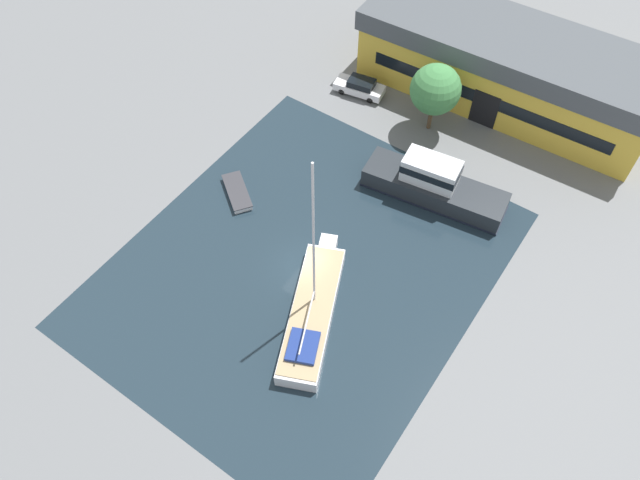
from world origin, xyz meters
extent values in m
plane|color=slate|center=(0.00, 0.00, 0.00)|extent=(440.00, 440.00, 0.00)
cube|color=#1E2D38|center=(0.00, 0.00, 0.00)|extent=(24.98, 29.69, 0.01)
cube|color=gold|center=(3.85, 25.97, 2.45)|extent=(26.16, 9.50, 4.89)
cube|color=#474C51|center=(3.85, 25.97, 5.80)|extent=(26.94, 9.79, 1.82)
cube|color=black|center=(4.01, 21.66, 1.71)|extent=(2.40, 0.15, 3.43)
cube|color=black|center=(4.00, 21.67, 2.69)|extent=(21.97, 0.83, 1.22)
cylinder|color=brown|center=(0.40, 18.61, 1.35)|extent=(0.35, 0.35, 2.69)
sphere|color=#428447|center=(0.40, 18.61, 4.32)|extent=(4.33, 4.33, 4.33)
cube|color=silver|center=(-7.18, 18.96, 0.64)|extent=(4.86, 2.59, 0.71)
cube|color=black|center=(-6.99, 18.99, 1.28)|extent=(2.64, 1.99, 0.58)
cube|color=black|center=(-8.19, 18.78, 1.25)|extent=(0.29, 1.44, 0.46)
cylinder|color=black|center=(-8.44, 17.91, 0.30)|extent=(0.63, 0.30, 0.60)
cylinder|color=black|center=(-8.73, 19.51, 0.30)|extent=(0.63, 0.30, 0.60)
cylinder|color=black|center=(-5.63, 18.41, 0.30)|extent=(0.63, 0.30, 0.60)
cylinder|color=black|center=(-5.91, 20.01, 0.30)|extent=(0.63, 0.30, 0.60)
cube|color=silver|center=(3.03, -3.11, 0.60)|extent=(6.95, 11.12, 1.18)
cube|color=silver|center=(0.61, 2.44, 0.60)|extent=(1.64, 1.61, 1.18)
cube|color=tan|center=(3.03, -3.11, 1.23)|extent=(6.67, 10.68, 0.08)
cylinder|color=silver|center=(2.70, -2.36, 8.13)|extent=(0.16, 0.16, 13.73)
cylinder|color=silver|center=(3.69, -4.60, 2.37)|extent=(2.07, 4.55, 0.12)
cube|color=navy|center=(4.23, -5.85, 1.42)|extent=(2.77, 2.99, 0.30)
cube|color=#23282D|center=(4.61, 11.71, 0.88)|extent=(11.86, 4.73, 1.75)
cube|color=black|center=(4.61, 11.71, 0.15)|extent=(11.98, 4.81, 0.18)
cube|color=silver|center=(4.04, 11.63, 2.79)|extent=(4.66, 2.87, 2.08)
cube|color=black|center=(4.04, 11.63, 3.00)|extent=(4.75, 2.94, 0.66)
cube|color=white|center=(-8.61, 2.79, 0.22)|extent=(4.06, 3.50, 0.44)
cube|color=#333338|center=(-8.61, 2.79, 0.48)|extent=(4.24, 3.66, 0.08)
camera|label=1|loc=(15.89, -20.65, 38.76)|focal=35.00mm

